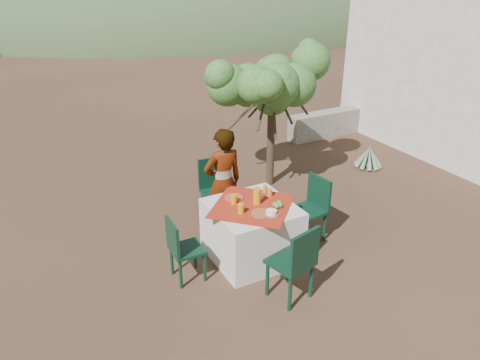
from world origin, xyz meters
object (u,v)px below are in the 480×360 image
chair_far (216,187)px  agave (369,157)px  table (252,231)px  chair_left (181,247)px  person (223,183)px  chair_right (312,206)px  juice_pitcher (257,196)px  chair_near (296,261)px  shrub_tree (274,89)px  guesthouse (473,71)px

chair_far → agave: size_ratio=1.69×
table → chair_left: 0.98m
person → chair_right: bearing=143.5°
chair_left → juice_pitcher: (1.06, 0.05, 0.41)m
chair_near → shrub_tree: shrub_tree is taller
chair_right → agave: size_ratio=1.61×
agave → guesthouse: guesthouse is taller
agave → chair_far: bearing=-172.9°
chair_far → chair_near: size_ratio=1.01×
chair_left → chair_right: size_ratio=0.91×
chair_near → person: person is taller
agave → guesthouse: 3.06m
chair_near → agave: chair_near is taller
table → shrub_tree: bearing=52.0°
chair_right → guesthouse: bearing=101.1°
person → guesthouse: bearing=-172.4°
chair_right → shrub_tree: size_ratio=0.43×
guesthouse → juice_pitcher: 6.34m
shrub_tree → juice_pitcher: 2.41m
chair_far → chair_right: bearing=-43.2°
chair_far → chair_left: chair_far is taller
agave → shrub_tree: bearing=170.7°
chair_right → chair_left: bearing=-95.7°
table → chair_far: chair_far is taller
table → chair_right: 0.97m
table → guesthouse: size_ratio=0.31×
chair_right → guesthouse: size_ratio=0.22×
table → chair_left: size_ratio=1.57×
juice_pitcher → chair_left: bearing=-177.5°
chair_near → shrub_tree: bearing=-130.1°
chair_near → agave: 4.23m
chair_right → guesthouse: guesthouse is taller
table → guesthouse: bearing=15.5°
chair_near → guesthouse: bearing=-169.6°
person → guesthouse: 6.32m
juice_pitcher → chair_right: bearing=-0.2°
table → chair_near: size_ratio=1.37×
chair_far → chair_near: 2.09m
chair_near → person: (-0.05, 1.71, 0.25)m
guesthouse → juice_pitcher: size_ratio=19.96×
chair_far → chair_left: size_ratio=1.16×
chair_far → juice_pitcher: bearing=-80.8°
shrub_tree → table: bearing=-128.0°
table → person: (-0.05, 0.72, 0.40)m
chair_right → juice_pitcher: (-0.88, 0.00, 0.36)m
juice_pitcher → agave: bearing=24.4°
chair_right → person: 1.26m
chair_far → table: bearing=-85.0°
shrub_tree → guesthouse: 4.72m
table → juice_pitcher: juice_pitcher is taller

